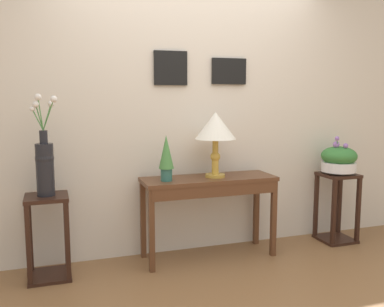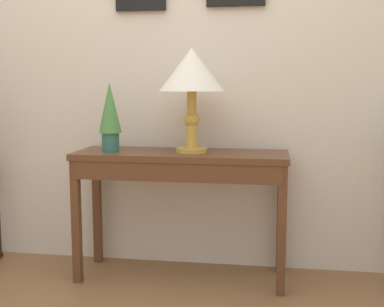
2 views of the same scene
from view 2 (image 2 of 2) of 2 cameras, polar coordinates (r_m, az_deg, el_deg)
back_wall_with_art at (r=3.08m, az=-2.04°, el=13.35°), size 9.00×0.13×2.80m
console_table at (r=2.78m, az=-1.33°, el=-2.07°), size 1.19×0.40×0.73m
table_lamp at (r=2.75m, az=-0.03°, el=9.06°), size 0.36×0.36×0.57m
potted_plant_on_console at (r=2.83m, az=-9.36°, el=4.51°), size 0.13×0.13×0.39m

